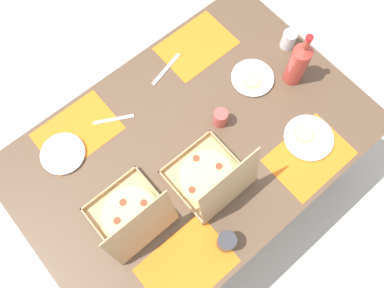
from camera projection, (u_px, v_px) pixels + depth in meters
The scene contains 17 objects.
ground_plane at pixel (192, 187), 2.52m from camera, with size 6.00×6.00×0.00m, color beige.
dining_table at pixel (192, 151), 1.90m from camera, with size 1.60×1.07×0.75m.
placemat_near_left at pixel (196, 46), 2.00m from camera, with size 0.36×0.26×0.00m, color orange.
placemat_near_right at pixel (77, 131), 1.84m from camera, with size 0.36×0.26×0.00m, color orange.
placemat_far_left at pixel (309, 157), 1.79m from camera, with size 0.36×0.26×0.00m, color orange.
placemat_far_right at pixel (187, 265), 1.62m from camera, with size 0.36×0.26×0.00m, color orange.
pizza_box_center at pixel (212, 179), 1.70m from camera, with size 0.30×0.30×0.33m.
pizza_box_edge_far at pixel (132, 217), 1.64m from camera, with size 0.29×0.29×0.32m.
plate_far_right at pixel (308, 137), 1.82m from camera, with size 0.23×0.23×0.03m.
plate_near_right at pixel (252, 78), 1.93m from camera, with size 0.21×0.21×0.03m.
plate_far_left at pixel (63, 154), 1.79m from camera, with size 0.20×0.20×0.02m.
soda_bottle at pixel (298, 63), 1.82m from camera, with size 0.09×0.09×0.32m.
cup_red at pixel (289, 40), 1.96m from camera, with size 0.07×0.07×0.09m, color silver.
cup_clear_left at pixel (220, 118), 1.81m from camera, with size 0.07×0.07×0.09m, color #BF4742.
cup_dark at pixel (227, 242), 1.61m from camera, with size 0.08×0.08×0.09m, color #333338.
knife_by_far_left at pixel (166, 69), 1.95m from camera, with size 0.21×0.02×0.01m, color #B7B7BC.
fork_by_near_right at pixel (114, 119), 1.86m from camera, with size 0.19×0.02×0.01m, color #B7B7BC.
Camera 1 is at (0.43, 0.50, 2.45)m, focal length 37.60 mm.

